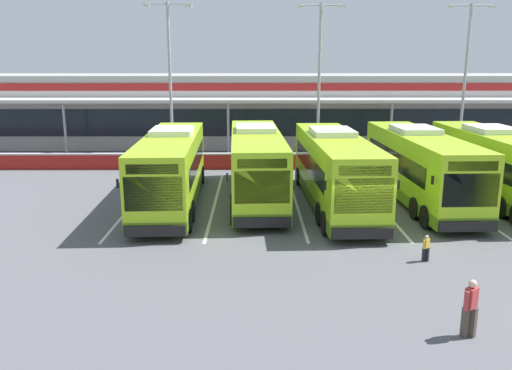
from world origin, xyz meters
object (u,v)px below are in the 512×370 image
Objects in this scene: coach_bus_right_centre at (419,167)px; pedestrian_in_dark_coat at (470,306)px; coach_bus_leftmost at (171,170)px; coach_bus_rightmost at (497,167)px; coach_bus_centre at (335,171)px; lamp_post_centre at (319,74)px; coach_bus_left_centre at (256,165)px; lamp_post_east at (465,74)px; lamp_post_west at (170,74)px; pedestrian_child at (426,247)px.

pedestrian_in_dark_coat is at bearing -101.78° from coach_bus_right_centre.
coach_bus_rightmost is (16.85, 0.66, 0.00)m from coach_bus_leftmost.
lamp_post_centre is at bearing 87.31° from coach_bus_centre.
coach_bus_left_centre is 18.58m from lamp_post_east.
lamp_post_west is at bearing 121.85° from coach_bus_left_centre.
lamp_post_centre reaches higher than pedestrian_in_dark_coat.
coach_bus_rightmost reaches higher than pedestrian_in_dark_coat.
coach_bus_left_centre is 1.11× the size of lamp_post_east.
coach_bus_left_centre is 1.00× the size of coach_bus_rightmost.
pedestrian_in_dark_coat is at bearing -116.47° from coach_bus_rightmost.
lamp_post_east is (6.33, 10.94, 4.50)m from coach_bus_right_centre.
coach_bus_centre is at bearing -2.43° from coach_bus_leftmost.
coach_bus_right_centre is at bearing 78.22° from pedestrian_in_dark_coat.
lamp_post_centre is 1.00× the size of lamp_post_east.
coach_bus_rightmost is at bearing 2.26° from coach_bus_leftmost.
pedestrian_in_dark_coat is (1.61, -13.05, -0.91)m from coach_bus_centre.
lamp_post_west is at bearing 122.87° from pedestrian_child.
lamp_post_west is (-14.27, 9.97, 4.50)m from coach_bus_right_centre.
coach_bus_right_centre is at bearing -34.96° from lamp_post_west.
coach_bus_rightmost is at bearing -28.17° from lamp_post_west.
lamp_post_east is (10.84, 11.82, 4.50)m from coach_bus_centre.
pedestrian_child is 22.78m from lamp_post_west.
coach_bus_leftmost is 11.52m from lamp_post_west.
pedestrian_in_dark_coat is 27.07m from lamp_post_east.
coach_bus_left_centre is at bearing 123.89° from pedestrian_child.
coach_bus_left_centre is 1.11× the size of lamp_post_west.
coach_bus_right_centre is 12.35m from lamp_post_centre.
pedestrian_in_dark_coat is (5.53, -14.52, -0.91)m from coach_bus_left_centre.
coach_bus_right_centre is 1.11× the size of lamp_post_west.
coach_bus_leftmost is 15.02m from lamp_post_centre.
coach_bus_leftmost is 16.86m from coach_bus_rightmost.
coach_bus_rightmost is at bearing 63.53° from pedestrian_in_dark_coat.
pedestrian_child is at bearing -57.13° from lamp_post_west.
lamp_post_centre is (4.47, 10.20, 4.50)m from coach_bus_left_centre.
lamp_post_west is (-18.36, 9.83, 4.50)m from coach_bus_rightmost.
coach_bus_right_centre is 17.98m from lamp_post_west.
coach_bus_leftmost is at bearing -149.00° from lamp_post_east.
pedestrian_in_dark_coat is (-2.90, -13.93, -0.91)m from coach_bus_right_centre.
coach_bus_centre is 4.60m from coach_bus_right_centre.
coach_bus_leftmost is 1.00× the size of coach_bus_centre.
coach_bus_right_centre is (4.52, 0.87, 0.00)m from coach_bus_centre.
lamp_post_west is (-11.36, 23.90, 5.42)m from pedestrian_in_dark_coat.
coach_bus_leftmost is at bearing 142.51° from pedestrian_child.
coach_bus_right_centre is at bearing -4.02° from coach_bus_left_centre.
coach_bus_rightmost is 12.18× the size of pedestrian_child.
lamp_post_west is (-11.96, 18.51, 5.75)m from pedestrian_child.
lamp_post_east is (10.30, 0.14, 0.00)m from lamp_post_centre.
lamp_post_east is (2.23, 10.80, 4.50)m from coach_bus_rightmost.
pedestrian_in_dark_coat is (-7.00, -14.07, -0.91)m from coach_bus_rightmost.
lamp_post_centre is 10.30m from lamp_post_east.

